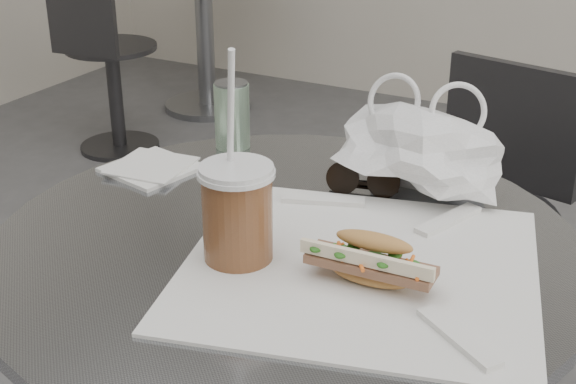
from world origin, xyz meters
The scene contains 10 objects.
bg_table centered at (-1.60, 2.40, 0.47)m, with size 0.70×0.70×0.74m.
chair_far centered at (0.05, 0.94, 0.34)m, with size 0.40×0.44×0.76m.
bg_chair centered at (-1.64, 1.76, 0.31)m, with size 0.36×0.38×0.68m.
sandwich_paper centered at (0.11, 0.18, 0.74)m, with size 0.41×0.39×0.00m, color white.
banh_mi centered at (0.14, 0.15, 0.77)m, with size 0.19×0.08×0.06m.
iced_coffee centered at (-0.02, 0.13, 0.80)m, with size 0.09×0.09×0.27m.
sunglasses centered at (0.03, 0.37, 0.76)m, with size 0.11×0.05×0.05m.
plastic_bag centered at (0.09, 0.42, 0.80)m, with size 0.23×0.18×0.12m, color white, non-canonical shape.
napkin_stack centered at (-0.29, 0.30, 0.74)m, with size 0.14×0.14×0.01m.
drink_can centered at (-0.23, 0.44, 0.79)m, with size 0.06×0.06×0.11m.
Camera 1 is at (0.43, -0.60, 1.22)m, focal length 50.00 mm.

